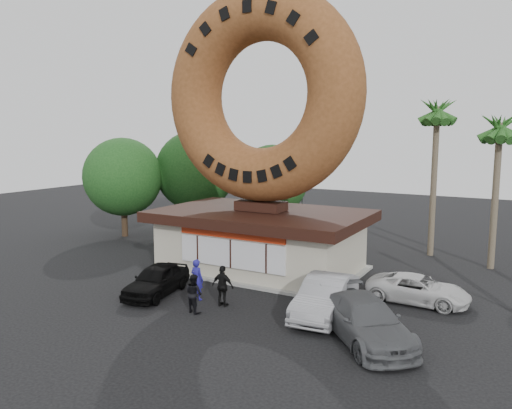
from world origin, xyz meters
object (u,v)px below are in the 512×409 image
at_px(giant_donut, 261,95).
at_px(car_black, 157,280).
at_px(person_center, 194,293).
at_px(donut_shop, 261,238).
at_px(street_lamp, 305,174).
at_px(person_right, 223,286).
at_px(car_silver, 325,297).
at_px(car_white, 418,289).
at_px(car_grey, 365,320).
at_px(person_left, 197,279).

xyz_separation_m(giant_donut, car_black, (-2.14, -6.14, -8.70)).
bearing_deg(person_center, donut_shop, -68.91).
distance_m(street_lamp, person_right, 16.67).
xyz_separation_m(car_silver, car_white, (3.00, 3.49, -0.19)).
xyz_separation_m(car_black, car_silver, (7.82, 1.35, 0.09)).
bearing_deg(street_lamp, car_white, -47.04).
bearing_deg(car_silver, car_white, 43.97).
distance_m(person_right, car_silver, 4.42).
xyz_separation_m(person_center, car_white, (7.92, 5.85, -0.21)).
relative_size(donut_shop, car_silver, 2.30).
xyz_separation_m(donut_shop, car_grey, (7.87, -6.42, -1.00)).
bearing_deg(car_silver, person_left, -175.71).
bearing_deg(person_left, car_white, -146.75).
bearing_deg(person_right, car_silver, -165.49).
bearing_deg(car_silver, person_right, -170.16).
relative_size(giant_donut, street_lamp, 1.40).
xyz_separation_m(person_right, car_white, (7.26, 4.64, -0.29)).
bearing_deg(giant_donut, street_lamp, 100.51).
relative_size(donut_shop, car_black, 2.69).
distance_m(person_left, car_grey, 8.00).
relative_size(person_left, car_grey, 0.35).
height_order(giant_donut, person_right, giant_donut).
height_order(giant_donut, car_white, giant_donut).
bearing_deg(donut_shop, car_white, -8.46).
xyz_separation_m(person_center, car_black, (-2.89, 1.01, -0.11)).
distance_m(street_lamp, car_black, 16.58).
bearing_deg(car_white, car_silver, 140.48).
height_order(car_grey, car_white, car_grey).
bearing_deg(person_left, person_right, 179.50).
height_order(person_right, car_white, person_right).
relative_size(donut_shop, person_right, 6.21).
relative_size(car_black, car_grey, 0.78).
xyz_separation_m(person_right, car_grey, (6.47, -0.48, -0.13)).
relative_size(donut_shop, car_grey, 2.11).
distance_m(donut_shop, car_grey, 10.21).
height_order(car_black, car_grey, car_grey).
bearing_deg(car_grey, giant_donut, 99.21).
xyz_separation_m(giant_donut, car_silver, (5.68, -4.79, -8.61)).
distance_m(car_black, car_grey, 10.02).
bearing_deg(car_black, street_lamp, 78.57).
bearing_deg(car_grey, street_lamp, 79.09).
relative_size(person_center, car_silver, 0.34).
bearing_deg(donut_shop, person_center, -83.98).
xyz_separation_m(street_lamp, car_black, (-0.29, -16.14, -3.77)).
bearing_deg(car_white, car_grey, 172.32).
xyz_separation_m(donut_shop, giant_donut, (0.00, 0.02, 7.64)).
xyz_separation_m(street_lamp, car_silver, (7.53, -14.79, -3.68)).
relative_size(donut_shop, street_lamp, 1.40).
bearing_deg(car_silver, person_center, -159.67).
distance_m(car_silver, car_white, 4.60).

